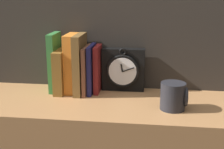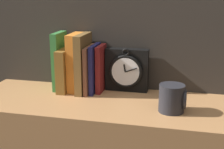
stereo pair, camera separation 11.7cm
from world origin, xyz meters
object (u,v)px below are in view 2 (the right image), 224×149
(book_slot2_orange, at_px, (76,62))
(book_slot3_brown, at_px, (83,63))
(mug, at_px, (173,98))
(book_slot5_navy, at_px, (95,68))
(book_slot1_brown, at_px, (66,70))
(book_slot0_green, at_px, (60,61))
(book_slot6_maroon, at_px, (101,69))
(book_slot4_brown, at_px, (90,69))
(clock, at_px, (127,70))

(book_slot2_orange, height_order, book_slot3_brown, book_slot3_brown)
(book_slot3_brown, relative_size, mug, 2.45)
(book_slot2_orange, bearing_deg, book_slot5_navy, -1.25)
(book_slot1_brown, distance_m, book_slot5_navy, 0.13)
(book_slot0_green, distance_m, book_slot6_maroon, 0.18)
(book_slot0_green, height_order, book_slot1_brown, book_slot0_green)
(book_slot4_brown, bearing_deg, book_slot2_orange, 171.59)
(clock, relative_size, book_slot3_brown, 0.77)
(book_slot3_brown, distance_m, book_slot5_navy, 0.05)
(clock, xyz_separation_m, book_slot0_green, (-0.29, -0.03, 0.03))
(book_slot1_brown, height_order, book_slot4_brown, book_slot4_brown)
(book_slot2_orange, height_order, mug, book_slot2_orange)
(book_slot1_brown, bearing_deg, book_slot4_brown, -0.08)
(book_slot0_green, distance_m, book_slot4_brown, 0.14)
(book_slot2_orange, bearing_deg, book_slot0_green, 176.52)
(book_slot2_orange, xyz_separation_m, book_slot5_navy, (0.08, -0.00, -0.02))
(book_slot1_brown, bearing_deg, clock, 10.69)
(book_slot1_brown, bearing_deg, book_slot0_green, 157.07)
(clock, xyz_separation_m, mug, (0.20, -0.19, -0.04))
(book_slot2_orange, height_order, book_slot5_navy, book_slot2_orange)
(book_slot5_navy, xyz_separation_m, mug, (0.33, -0.15, -0.05))
(book_slot5_navy, bearing_deg, book_slot6_maroon, 25.60)
(mug, bearing_deg, book_slot6_maroon, 151.55)
(book_slot4_brown, xyz_separation_m, book_slot5_navy, (0.02, 0.01, 0.00))
(book_slot1_brown, height_order, book_slot6_maroon, book_slot6_maroon)
(book_slot5_navy, relative_size, mug, 2.01)
(book_slot6_maroon, bearing_deg, clock, 15.47)
(book_slot0_green, bearing_deg, book_slot6_maroon, 1.55)
(book_slot0_green, distance_m, book_slot2_orange, 0.07)
(book_slot2_orange, xyz_separation_m, book_slot3_brown, (0.04, -0.01, 0.00))
(book_slot0_green, distance_m, mug, 0.52)
(book_slot2_orange, bearing_deg, book_slot6_maroon, 5.03)
(book_slot1_brown, bearing_deg, book_slot2_orange, 12.87)
(book_slot1_brown, bearing_deg, mug, -17.88)
(book_slot4_brown, relative_size, book_slot6_maroon, 1.00)
(book_slot2_orange, bearing_deg, book_slot1_brown, -167.13)
(clock, distance_m, book_slot3_brown, 0.18)
(book_slot1_brown, height_order, book_slot3_brown, book_slot3_brown)
(book_slot3_brown, bearing_deg, book_slot5_navy, 11.91)
(clock, bearing_deg, book_slot5_navy, -162.57)
(book_slot5_navy, xyz_separation_m, book_slot6_maroon, (0.02, 0.01, -0.00))
(clock, relative_size, book_slot0_green, 0.77)
(book_slot2_orange, xyz_separation_m, book_slot4_brown, (0.07, -0.01, -0.02))
(book_slot3_brown, bearing_deg, book_slot1_brown, 178.40)
(clock, relative_size, mug, 1.89)
(book_slot2_orange, bearing_deg, book_slot3_brown, -17.39)
(book_slot5_navy, bearing_deg, book_slot3_brown, -168.09)
(clock, relative_size, book_slot1_brown, 1.05)
(book_slot3_brown, bearing_deg, clock, 15.98)
(book_slot3_brown, height_order, mug, book_slot3_brown)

